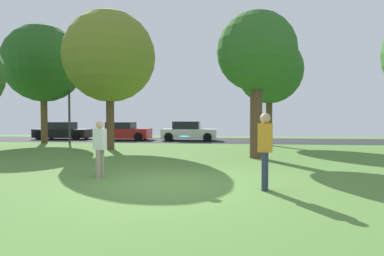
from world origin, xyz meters
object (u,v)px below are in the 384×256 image
(person_catcher, at_px, (100,147))
(street_lamp_post, at_px, (69,110))
(person_thrower, at_px, (265,147))
(frisbee_disc, at_px, (184,137))
(parked_car_white, at_px, (189,132))
(parked_car_black, at_px, (63,131))
(parked_car_red, at_px, (123,132))
(oak_tree_right, at_px, (256,53))
(maple_tree_near, at_px, (269,71))
(oak_tree_left, at_px, (110,57))
(birch_tree_lone, at_px, (43,64))

(person_catcher, height_order, street_lamp_post, street_lamp_post)
(person_thrower, distance_m, frisbee_disc, 2.03)
(frisbee_disc, height_order, parked_car_white, parked_car_white)
(parked_car_black, height_order, parked_car_red, parked_car_black)
(oak_tree_right, xyz_separation_m, parked_car_black, (-14.60, 10.61, -3.81))
(parked_car_white, bearing_deg, person_thrower, -76.82)
(maple_tree_near, xyz_separation_m, parked_car_white, (-5.54, 3.63, -4.01))
(oak_tree_left, relative_size, maple_tree_near, 1.11)
(oak_tree_right, height_order, person_catcher, oak_tree_right)
(person_catcher, bearing_deg, parked_car_black, 135.76)
(birch_tree_lone, distance_m, parked_car_red, 7.43)
(maple_tree_near, relative_size, frisbee_disc, 17.78)
(person_catcher, distance_m, parked_car_white, 15.03)
(maple_tree_near, bearing_deg, person_catcher, -118.75)
(birch_tree_lone, distance_m, parked_car_black, 6.33)
(parked_car_black, bearing_deg, oak_tree_right, -36.00)
(street_lamp_post, bearing_deg, person_catcher, -58.56)
(person_catcher, bearing_deg, person_thrower, 0.00)
(birch_tree_lone, relative_size, person_catcher, 5.04)
(oak_tree_right, xyz_separation_m, street_lamp_post, (-11.88, 6.65, -2.20))
(person_catcher, xyz_separation_m, parked_car_red, (-4.53, 15.16, -0.23))
(birch_tree_lone, xyz_separation_m, person_thrower, (13.32, -12.55, -4.43))
(birch_tree_lone, xyz_separation_m, street_lamp_post, (1.79, 0.07, -3.19))
(frisbee_disc, bearing_deg, person_catcher, 166.47)
(frisbee_disc, bearing_deg, maple_tree_near, 72.70)
(person_thrower, bearing_deg, oak_tree_right, -79.84)
(frisbee_disc, distance_m, parked_car_white, 15.73)
(person_catcher, bearing_deg, oak_tree_left, 122.76)
(oak_tree_left, xyz_separation_m, parked_car_black, (-7.05, 7.69, -4.39))
(oak_tree_right, bearing_deg, parked_car_black, 144.00)
(oak_tree_left, bearing_deg, frisbee_disc, -58.11)
(maple_tree_near, bearing_deg, frisbee_disc, -107.30)
(maple_tree_near, height_order, parked_car_white, maple_tree_near)
(parked_car_white, bearing_deg, person_catcher, -92.69)
(person_thrower, relative_size, frisbee_disc, 4.74)
(street_lamp_post, bearing_deg, maple_tree_near, -0.73)
(parked_car_red, bearing_deg, person_catcher, -73.38)
(parked_car_red, bearing_deg, street_lamp_post, -125.02)
(oak_tree_left, height_order, parked_car_black, oak_tree_left)
(oak_tree_right, xyz_separation_m, person_catcher, (-4.82, -4.90, -3.57))
(oak_tree_right, bearing_deg, parked_car_red, 132.33)
(person_thrower, height_order, street_lamp_post, street_lamp_post)
(parked_car_white, bearing_deg, oak_tree_left, -115.46)
(frisbee_disc, distance_m, parked_car_red, 17.27)
(parked_car_black, height_order, street_lamp_post, street_lamp_post)
(person_catcher, bearing_deg, birch_tree_lone, 141.16)
(person_catcher, relative_size, parked_car_red, 0.38)
(oak_tree_left, bearing_deg, oak_tree_right, -21.10)
(oak_tree_left, bearing_deg, person_catcher, -70.77)
(parked_car_white, bearing_deg, maple_tree_near, -33.28)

